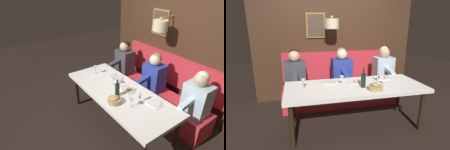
# 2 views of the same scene
# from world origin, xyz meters

# --- Properties ---
(ground_plane) EXTENTS (12.00, 12.00, 0.00)m
(ground_plane) POSITION_xyz_m (0.00, 0.00, 0.00)
(ground_plane) COLOR black
(dining_table) EXTENTS (0.90, 2.23, 0.74)m
(dining_table) POSITION_xyz_m (0.00, 0.00, 0.67)
(dining_table) COLOR white
(dining_table) RESTS_ON ground_plane
(banquette_bench) EXTENTS (0.52, 2.43, 0.45)m
(banquette_bench) POSITION_xyz_m (0.89, 0.00, 0.23)
(banquette_bench) COLOR red
(banquette_bench) RESTS_ON ground_plane
(back_wall_panel) EXTENTS (0.59, 3.63, 2.90)m
(back_wall_panel) POSITION_xyz_m (1.46, 0.01, 1.37)
(back_wall_panel) COLOR #422819
(back_wall_panel) RESTS_ON ground_plane
(diner_nearest) EXTENTS (0.60, 0.40, 0.79)m
(diner_nearest) POSITION_xyz_m (0.88, -0.93, 0.82)
(diner_nearest) COLOR silver
(diner_nearest) RESTS_ON banquette_bench
(diner_near) EXTENTS (0.60, 0.40, 0.79)m
(diner_near) POSITION_xyz_m (0.88, 0.01, 0.82)
(diner_near) COLOR #283893
(diner_near) RESTS_ON banquette_bench
(diner_middle) EXTENTS (0.60, 0.40, 0.79)m
(diner_middle) POSITION_xyz_m (0.88, 0.94, 0.82)
(diner_middle) COLOR #3D3D42
(diner_middle) RESTS_ON banquette_bench
(place_setting_0) EXTENTS (0.24, 0.33, 0.01)m
(place_setting_0) POSITION_xyz_m (0.24, 0.38, 0.75)
(place_setting_0) COLOR silver
(place_setting_0) RESTS_ON dining_table
(place_setting_1) EXTENTS (0.24, 0.31, 0.01)m
(place_setting_1) POSITION_xyz_m (0.24, -0.60, 0.75)
(place_setting_1) COLOR white
(place_setting_1) RESTS_ON dining_table
(place_setting_2) EXTENTS (0.24, 0.33, 0.05)m
(place_setting_2) POSITION_xyz_m (0.15, -0.07, 0.75)
(place_setting_2) COLOR silver
(place_setting_2) RESTS_ON dining_table
(wine_glass_0) EXTENTS (0.07, 0.07, 0.16)m
(wine_glass_0) POSITION_xyz_m (0.02, 0.82, 0.86)
(wine_glass_0) COLOR silver
(wine_glass_0) RESTS_ON dining_table
(wine_glass_1) EXTENTS (0.07, 0.07, 0.16)m
(wine_glass_1) POSITION_xyz_m (-0.12, -0.46, 0.86)
(wine_glass_1) COLOR silver
(wine_glass_1) RESTS_ON dining_table
(wine_glass_2) EXTENTS (0.07, 0.07, 0.16)m
(wine_glass_2) POSITION_xyz_m (0.04, 0.21, 0.86)
(wine_glass_2) COLOR silver
(wine_glass_2) RESTS_ON dining_table
(wine_glass_3) EXTENTS (0.07, 0.07, 0.16)m
(wine_glass_3) POSITION_xyz_m (0.08, -0.45, 0.86)
(wine_glass_3) COLOR silver
(wine_glass_3) RESTS_ON dining_table
(wine_bottle) EXTENTS (0.08, 0.08, 0.30)m
(wine_bottle) POSITION_xyz_m (-0.11, -0.09, 0.86)
(wine_bottle) COLOR black
(wine_bottle) RESTS_ON dining_table
(bread_bowl) EXTENTS (0.22, 0.22, 0.12)m
(bread_bowl) POSITION_xyz_m (-0.26, -0.23, 0.79)
(bread_bowl) COLOR tan
(bread_bowl) RESTS_ON dining_table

